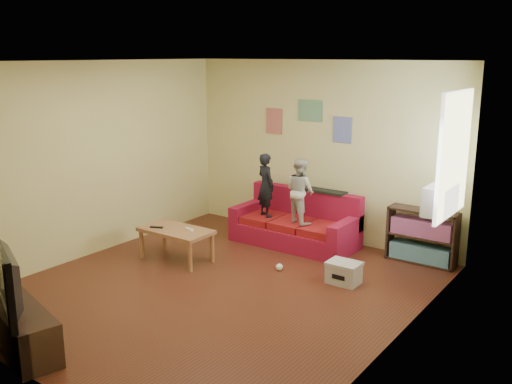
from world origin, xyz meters
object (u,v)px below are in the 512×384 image
Objects in this scene: sofa at (297,226)px; television at (16,276)px; child_b at (300,191)px; bookshelf at (422,239)px; coffee_table at (176,233)px; file_box at (344,272)px; child_a at (266,185)px; tv_stand at (21,329)px.

sofa is 1.62× the size of television.
television is (-0.62, -4.10, -0.10)m from child_b.
child_b is 1.02× the size of bookshelf.
coffee_table is 2.35m from file_box.
child_a is 1.03× the size of bookshelf.
child_a is at bearing -168.64° from bookshelf.
child_a is 0.83× the size of tv_stand.
bookshelf is at bearing 33.88° from coffee_table.
sofa is at bearing 98.75° from tv_stand.
child_b is at bearing 96.46° from tv_stand.
bookshelf is 5.09m from tv_stand.
television reaches higher than file_box.
child_b reaches higher than file_box.
bookshelf is at bearing 87.01° from television.
bookshelf reaches higher than tv_stand.
child_a is 4.15m from tv_stand.
bookshelf is at bearing 67.57° from file_box.
coffee_table is 1.07× the size of bookshelf.
tv_stand is (-0.62, -4.10, -0.65)m from child_b.
child_b is at bearing 105.04° from television.
tv_stand is at bearing -96.39° from sofa.
coffee_table is at bearing -165.14° from file_box.
child_b is 0.83× the size of television.
bookshelf is at bearing 9.14° from sofa.
television is at bearing -116.70° from bookshelf.
child_b is 2.38× the size of file_box.
tv_stand is (-0.48, -4.26, -0.06)m from sofa.
sofa is 1.86× the size of coffee_table.
child_b reaches higher than tv_stand.
television is at bearing -96.39° from sofa.
child_a is at bearing 104.79° from tv_stand.
sofa reaches higher than coffee_table.
file_box is at bearing 85.44° from television.
file_box is (2.26, 0.60, -0.24)m from coffee_table.
child_a is at bearing 113.37° from television.
child_a is at bearing 154.90° from file_box.
sofa is 4.62× the size of file_box.
sofa is at bearing 58.37° from coffee_table.
coffee_table is 0.87× the size of television.
file_box is 0.35× the size of tv_stand.
television is at bearing -118.28° from file_box.
coffee_table reaches higher than tv_stand.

